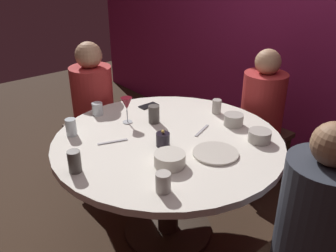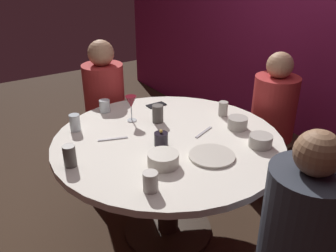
{
  "view_description": "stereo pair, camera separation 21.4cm",
  "coord_description": "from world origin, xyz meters",
  "px_view_note": "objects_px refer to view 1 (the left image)",
  "views": [
    {
      "loc": [
        1.48,
        -1.24,
        1.75
      ],
      "look_at": [
        0.0,
        0.0,
        0.81
      ],
      "focal_mm": 38.17,
      "sensor_mm": 36.0,
      "label": 1
    },
    {
      "loc": [
        1.6,
        -1.07,
        1.75
      ],
      "look_at": [
        0.0,
        0.0,
        0.81
      ],
      "focal_mm": 38.17,
      "sensor_mm": 36.0,
      "label": 2
    }
  ],
  "objects_px": {
    "cup_near_candle": "(217,106)",
    "cup_beside_wine": "(97,109)",
    "cup_far_edge": "(71,127)",
    "seated_diner_right": "(317,221)",
    "bowl_small_white": "(170,159)",
    "bowl_salad_center": "(260,136)",
    "seated_diner_back": "(263,104)",
    "wine_glass": "(127,105)",
    "cup_by_right_diner": "(154,114)",
    "dining_table": "(168,158)",
    "bowl_serving_large": "(234,120)",
    "cup_center_front": "(163,182)",
    "dinner_plate": "(215,153)",
    "cell_phone": "(149,106)",
    "cup_by_left_diner": "(74,161)",
    "seated_diner_left": "(93,98)",
    "candle_holder": "(163,139)"
  },
  "relations": [
    {
      "from": "seated_diner_left",
      "to": "bowl_salad_center",
      "type": "height_order",
      "value": "seated_diner_left"
    },
    {
      "from": "bowl_salad_center",
      "to": "cup_center_front",
      "type": "relative_size",
      "value": 1.37
    },
    {
      "from": "cup_near_candle",
      "to": "cup_by_left_diner",
      "type": "bearing_deg",
      "value": -87.46
    },
    {
      "from": "seated_diner_back",
      "to": "dinner_plate",
      "type": "distance_m",
      "value": 0.93
    },
    {
      "from": "dining_table",
      "to": "cup_by_right_diner",
      "type": "relative_size",
      "value": 11.81
    },
    {
      "from": "seated_diner_right",
      "to": "bowl_small_white",
      "type": "height_order",
      "value": "seated_diner_right"
    },
    {
      "from": "bowl_serving_large",
      "to": "wine_glass",
      "type": "bearing_deg",
      "value": -133.01
    },
    {
      "from": "cup_near_candle",
      "to": "cup_beside_wine",
      "type": "bearing_deg",
      "value": -127.97
    },
    {
      "from": "bowl_salad_center",
      "to": "seated_diner_back",
      "type": "bearing_deg",
      "value": 124.42
    },
    {
      "from": "wine_glass",
      "to": "cup_by_right_diner",
      "type": "height_order",
      "value": "wine_glass"
    },
    {
      "from": "cup_far_edge",
      "to": "cup_near_candle",
      "type": "bearing_deg",
      "value": 70.08
    },
    {
      "from": "bowl_serving_large",
      "to": "cup_beside_wine",
      "type": "bearing_deg",
      "value": -140.26
    },
    {
      "from": "cup_near_candle",
      "to": "cup_center_front",
      "type": "distance_m",
      "value": 0.99
    },
    {
      "from": "cup_near_candle",
      "to": "cup_by_left_diner",
      "type": "distance_m",
      "value": 1.11
    },
    {
      "from": "seated_diner_back",
      "to": "seated_diner_right",
      "type": "height_order",
      "value": "seated_diner_right"
    },
    {
      "from": "cup_far_edge",
      "to": "seated_diner_right",
      "type": "bearing_deg",
      "value": 17.32
    },
    {
      "from": "cup_far_edge",
      "to": "bowl_small_white",
      "type": "bearing_deg",
      "value": 20.04
    },
    {
      "from": "dining_table",
      "to": "cup_center_front",
      "type": "bearing_deg",
      "value": -42.35
    },
    {
      "from": "seated_diner_back",
      "to": "cup_near_candle",
      "type": "height_order",
      "value": "seated_diner_back"
    },
    {
      "from": "cell_phone",
      "to": "bowl_small_white",
      "type": "distance_m",
      "value": 0.83
    },
    {
      "from": "seated_diner_back",
      "to": "bowl_salad_center",
      "type": "xyz_separation_m",
      "value": [
        0.38,
        -0.56,
        0.07
      ]
    },
    {
      "from": "seated_diner_left",
      "to": "cup_by_right_diner",
      "type": "bearing_deg",
      "value": 5.74
    },
    {
      "from": "bowl_serving_large",
      "to": "cup_beside_wine",
      "type": "height_order",
      "value": "cup_beside_wine"
    },
    {
      "from": "bowl_salad_center",
      "to": "cup_beside_wine",
      "type": "relative_size",
      "value": 1.56
    },
    {
      "from": "cup_far_edge",
      "to": "seated_diner_back",
      "type": "bearing_deg",
      "value": 73.5
    },
    {
      "from": "dining_table",
      "to": "seated_diner_left",
      "type": "distance_m",
      "value": 0.94
    },
    {
      "from": "wine_glass",
      "to": "cup_by_right_diner",
      "type": "distance_m",
      "value": 0.19
    },
    {
      "from": "bowl_serving_large",
      "to": "cup_far_edge",
      "type": "relative_size",
      "value": 1.17
    },
    {
      "from": "cell_phone",
      "to": "cup_beside_wine",
      "type": "xyz_separation_m",
      "value": [
        -0.11,
        -0.36,
        0.04
      ]
    },
    {
      "from": "cup_by_right_diner",
      "to": "bowl_serving_large",
      "type": "bearing_deg",
      "value": 45.79
    },
    {
      "from": "cup_by_left_diner",
      "to": "cup_far_edge",
      "type": "xyz_separation_m",
      "value": [
        -0.39,
        0.17,
        -0.01
      ]
    },
    {
      "from": "candle_holder",
      "to": "bowl_serving_large",
      "type": "relative_size",
      "value": 0.81
    },
    {
      "from": "cup_beside_wine",
      "to": "cup_far_edge",
      "type": "bearing_deg",
      "value": -58.55
    },
    {
      "from": "seated_diner_right",
      "to": "cup_by_left_diner",
      "type": "height_order",
      "value": "seated_diner_right"
    },
    {
      "from": "bowl_small_white",
      "to": "cup_center_front",
      "type": "xyz_separation_m",
      "value": [
        0.15,
        -0.17,
        0.01
      ]
    },
    {
      "from": "seated_diner_left",
      "to": "cup_beside_wine",
      "type": "xyz_separation_m",
      "value": [
        0.35,
        -0.15,
        0.06
      ]
    },
    {
      "from": "cup_center_front",
      "to": "dining_table",
      "type": "bearing_deg",
      "value": 137.65
    },
    {
      "from": "dining_table",
      "to": "seated_diner_right",
      "type": "xyz_separation_m",
      "value": [
        0.98,
        0.0,
        0.14
      ]
    },
    {
      "from": "bowl_small_white",
      "to": "cup_center_front",
      "type": "height_order",
      "value": "cup_center_front"
    },
    {
      "from": "cup_by_left_diner",
      "to": "cup_by_right_diner",
      "type": "relative_size",
      "value": 1.01
    },
    {
      "from": "dinner_plate",
      "to": "cup_far_edge",
      "type": "xyz_separation_m",
      "value": [
        -0.73,
        -0.51,
        0.05
      ]
    },
    {
      "from": "bowl_salad_center",
      "to": "cup_center_front",
      "type": "xyz_separation_m",
      "value": [
        0.02,
        -0.75,
        0.01
      ]
    },
    {
      "from": "cup_center_front",
      "to": "cup_near_candle",
      "type": "bearing_deg",
      "value": 118.44
    },
    {
      "from": "bowl_serving_large",
      "to": "cup_far_edge",
      "type": "xyz_separation_m",
      "value": [
        -0.54,
        -0.88,
        0.02
      ]
    },
    {
      "from": "wine_glass",
      "to": "candle_holder",
      "type": "bearing_deg",
      "value": -2.82
    },
    {
      "from": "cup_near_candle",
      "to": "cup_center_front",
      "type": "relative_size",
      "value": 1.0
    },
    {
      "from": "cup_by_right_diner",
      "to": "seated_diner_right",
      "type": "bearing_deg",
      "value": -3.35
    },
    {
      "from": "seated_diner_back",
      "to": "candle_holder",
      "type": "distance_m",
      "value": 1.04
    },
    {
      "from": "cell_phone",
      "to": "cup_near_candle",
      "type": "height_order",
      "value": "cup_near_candle"
    },
    {
      "from": "wine_glass",
      "to": "bowl_small_white",
      "type": "xyz_separation_m",
      "value": [
        0.59,
        -0.13,
        -0.09
      ]
    }
  ]
}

